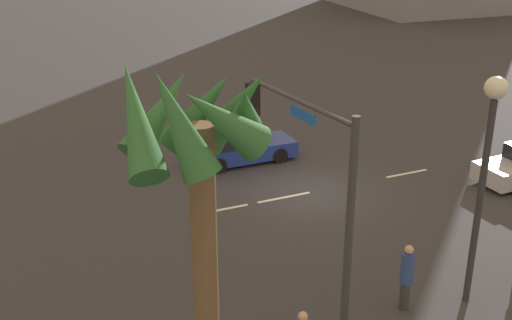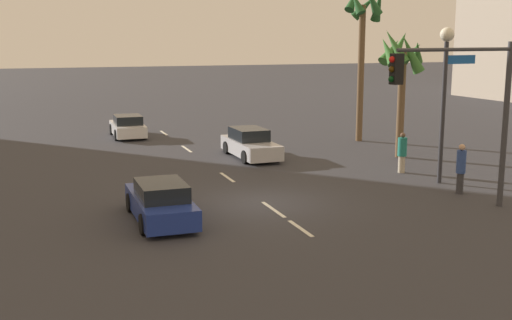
{
  "view_description": "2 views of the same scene",
  "coord_description": "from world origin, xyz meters",
  "px_view_note": "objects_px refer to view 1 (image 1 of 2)",
  "views": [
    {
      "loc": [
        10.68,
        18.95,
        10.01
      ],
      "look_at": [
        2.14,
        -0.04,
        1.66
      ],
      "focal_mm": 44.92,
      "sensor_mm": 36.0,
      "label": 1
    },
    {
      "loc": [
        20.96,
        -7.65,
        5.84
      ],
      "look_at": [
        1.24,
        -0.71,
        1.82
      ],
      "focal_mm": 45.0,
      "sensor_mm": 36.0,
      "label": 2
    }
  ],
  "objects_px": {
    "traffic_signal": "(309,166)",
    "pedestrian_0": "(406,276)",
    "car_0": "(241,148)",
    "palm_tree_3": "(198,177)",
    "streetlamp": "(487,150)"
  },
  "relations": [
    {
      "from": "traffic_signal",
      "to": "streetlamp",
      "type": "bearing_deg",
      "value": 154.19
    },
    {
      "from": "traffic_signal",
      "to": "pedestrian_0",
      "type": "distance_m",
      "value": 3.91
    },
    {
      "from": "car_0",
      "to": "pedestrian_0",
      "type": "height_order",
      "value": "pedestrian_0"
    },
    {
      "from": "traffic_signal",
      "to": "palm_tree_3",
      "type": "bearing_deg",
      "value": 46.22
    },
    {
      "from": "streetlamp",
      "to": "pedestrian_0",
      "type": "distance_m",
      "value": 3.81
    },
    {
      "from": "car_0",
      "to": "palm_tree_3",
      "type": "relative_size",
      "value": 0.54
    },
    {
      "from": "car_0",
      "to": "palm_tree_3",
      "type": "distance_m",
      "value": 17.04
    },
    {
      "from": "car_0",
      "to": "streetlamp",
      "type": "xyz_separation_m",
      "value": [
        -1.66,
        11.76,
        3.74
      ]
    },
    {
      "from": "car_0",
      "to": "palm_tree_3",
      "type": "height_order",
      "value": "palm_tree_3"
    },
    {
      "from": "streetlamp",
      "to": "car_0",
      "type": "bearing_deg",
      "value": -81.97
    },
    {
      "from": "pedestrian_0",
      "to": "palm_tree_3",
      "type": "height_order",
      "value": "palm_tree_3"
    },
    {
      "from": "car_0",
      "to": "traffic_signal",
      "type": "distance_m",
      "value": 10.63
    },
    {
      "from": "car_0",
      "to": "pedestrian_0",
      "type": "distance_m",
      "value": 11.41
    },
    {
      "from": "pedestrian_0",
      "to": "car_0",
      "type": "bearing_deg",
      "value": -90.71
    },
    {
      "from": "car_0",
      "to": "pedestrian_0",
      "type": "bearing_deg",
      "value": 89.29
    }
  ]
}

